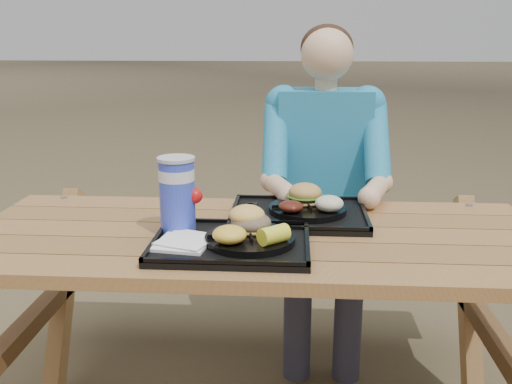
{
  "coord_description": "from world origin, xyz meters",
  "views": [
    {
      "loc": [
        0.11,
        -1.68,
        1.34
      ],
      "look_at": [
        0.0,
        0.0,
        0.88
      ],
      "focal_mm": 40.0,
      "sensor_mm": 36.0,
      "label": 1
    }
  ],
  "objects": [
    {
      "name": "tray_near",
      "position": [
        -0.06,
        -0.14,
        0.76
      ],
      "size": [
        0.45,
        0.35,
        0.02
      ],
      "primitive_type": "cube",
      "color": "black",
      "rests_on": "picnic_table"
    },
    {
      "name": "burger",
      "position": [
        0.15,
        0.2,
        0.84
      ],
      "size": [
        0.12,
        0.12,
        0.1
      ],
      "primitive_type": null,
      "color": "#CA9447",
      "rests_on": "plate_far"
    },
    {
      "name": "sandwich",
      "position": [
        -0.01,
        -0.1,
        0.85
      ],
      "size": [
        0.11,
        0.11,
        0.12
      ],
      "primitive_type": null,
      "color": "#F3BA55",
      "rests_on": "plate_near"
    },
    {
      "name": "soda_cup",
      "position": [
        -0.24,
        -0.05,
        0.88
      ],
      "size": [
        0.11,
        0.11,
        0.22
      ],
      "primitive_type": "cylinder",
      "color": "#192EBE",
      "rests_on": "tray_near"
    },
    {
      "name": "tray_far",
      "position": [
        0.13,
        0.15,
        0.76
      ],
      "size": [
        0.45,
        0.35,
        0.02
      ],
      "primitive_type": "cube",
      "color": "black",
      "rests_on": "picnic_table"
    },
    {
      "name": "baked_beans",
      "position": [
        0.11,
        0.09,
        0.81
      ],
      "size": [
        0.08,
        0.08,
        0.04
      ],
      "primitive_type": "ellipsoid",
      "color": "#501A10",
      "rests_on": "plate_far"
    },
    {
      "name": "plate_far",
      "position": [
        0.16,
        0.16,
        0.78
      ],
      "size": [
        0.26,
        0.26,
        0.02
      ],
      "primitive_type": "cylinder",
      "color": "black",
      "rests_on": "tray_far"
    },
    {
      "name": "potato_salad",
      "position": [
        0.23,
        0.11,
        0.82
      ],
      "size": [
        0.09,
        0.09,
        0.05
      ],
      "primitive_type": "ellipsoid",
      "color": "beige",
      "rests_on": "plate_far"
    },
    {
      "name": "condiment_bbq",
      "position": [
        -0.05,
        -0.02,
        0.79
      ],
      "size": [
        0.05,
        0.05,
        0.03
      ],
      "primitive_type": "cylinder",
      "color": "black",
      "rests_on": "tray_near"
    },
    {
      "name": "condiment_mustard",
      "position": [
        0.0,
        -0.01,
        0.79
      ],
      "size": [
        0.06,
        0.06,
        0.03
      ],
      "primitive_type": "cylinder",
      "color": "yellow",
      "rests_on": "tray_near"
    },
    {
      "name": "corn_cob",
      "position": [
        0.06,
        -0.2,
        0.81
      ],
      "size": [
        0.12,
        0.12,
        0.05
      ],
      "primitive_type": null,
      "rotation": [
        0.0,
        0.0,
        0.7
      ],
      "color": "#FFF935",
      "rests_on": "plate_near"
    },
    {
      "name": "cutlery_far",
      "position": [
        -0.03,
        0.15,
        0.77
      ],
      "size": [
        0.04,
        0.18,
        0.01
      ],
      "primitive_type": "cube",
      "rotation": [
        0.0,
        0.0,
        -0.05
      ],
      "color": "black",
      "rests_on": "tray_far"
    },
    {
      "name": "picnic_table",
      "position": [
        0.0,
        0.0,
        0.38
      ],
      "size": [
        1.8,
        1.49,
        0.75
      ],
      "primitive_type": null,
      "color": "#999999",
      "rests_on": "ground"
    },
    {
      "name": "plate_near",
      "position": [
        -0.01,
        -0.14,
        0.78
      ],
      "size": [
        0.26,
        0.26,
        0.02
      ],
      "primitive_type": "cylinder",
      "color": "black",
      "rests_on": "tray_near"
    },
    {
      "name": "diner",
      "position": [
        0.24,
        0.68,
        0.64
      ],
      "size": [
        0.48,
        0.84,
        1.28
      ],
      "primitive_type": null,
      "color": "teal",
      "rests_on": "ground"
    },
    {
      "name": "napkin_stack",
      "position": [
        -0.2,
        -0.18,
        0.78
      ],
      "size": [
        0.17,
        0.17,
        0.02
      ],
      "primitive_type": "cube",
      "rotation": [
        0.0,
        0.0,
        -0.14
      ],
      "color": "white",
      "rests_on": "tray_near"
    },
    {
      "name": "mac_cheese",
      "position": [
        -0.06,
        -0.21,
        0.81
      ],
      "size": [
        0.1,
        0.1,
        0.05
      ],
      "primitive_type": "ellipsoid",
      "color": "yellow",
      "rests_on": "plate_near"
    }
  ]
}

